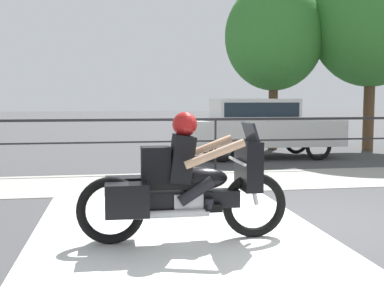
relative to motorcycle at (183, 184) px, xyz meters
name	(u,v)px	position (x,y,z in m)	size (l,w,h in m)	color
ground_plane	(295,222)	(1.62, 0.58, -0.68)	(120.00, 120.00, 0.00)	#424244
sidewalk_band	(233,180)	(1.62, 3.98, -0.67)	(44.00, 2.40, 0.01)	#99968E
crosswalk_band	(178,232)	(-0.01, 0.38, -0.67)	(3.59, 6.00, 0.01)	silver
fence_railing	(216,129)	(1.62, 5.70, 0.28)	(36.00, 0.05, 1.21)	#232326
motorcycle	(183,184)	(0.00, 0.00, 0.00)	(2.49, 0.76, 1.52)	black
parked_car	(259,124)	(3.29, 7.55, 0.28)	(4.31, 1.73, 1.67)	silver
tree_behind_sign	(372,20)	(7.31, 8.81, 3.45)	(3.81, 3.81, 6.24)	brown
tree_behind_car	(274,37)	(4.40, 9.63, 2.99)	(3.18, 3.18, 5.43)	brown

